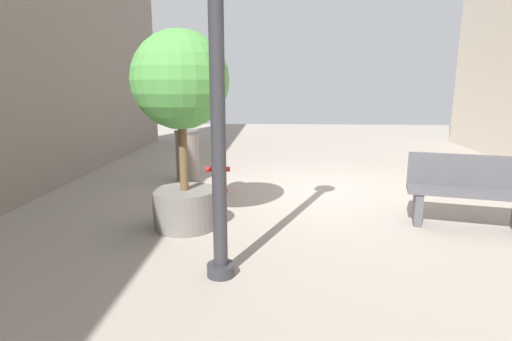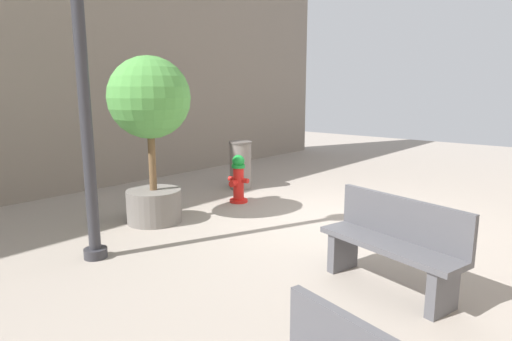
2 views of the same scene
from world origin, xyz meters
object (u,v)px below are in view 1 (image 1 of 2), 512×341
(street_lamp, at_px, (216,6))
(bench_near, at_px, (469,191))
(planter_tree, at_px, (181,102))
(trash_bin, at_px, (188,156))
(fire_hydrant, at_px, (218,168))

(street_lamp, bearing_deg, bench_near, -152.73)
(planter_tree, distance_m, trash_bin, 2.84)
(street_lamp, xyz_separation_m, trash_bin, (1.18, -3.91, -2.04))
(planter_tree, relative_size, trash_bin, 2.56)
(fire_hydrant, bearing_deg, trash_bin, -49.51)
(bench_near, distance_m, street_lamp, 4.04)
(bench_near, bearing_deg, fire_hydrant, -22.73)
(bench_near, bearing_deg, street_lamp, 27.27)
(fire_hydrant, distance_m, planter_tree, 2.11)
(street_lamp, distance_m, trash_bin, 4.57)
(planter_tree, bearing_deg, bench_near, -176.50)
(bench_near, distance_m, trash_bin, 4.86)
(bench_near, height_order, planter_tree, planter_tree)
(bench_near, bearing_deg, planter_tree, 3.50)
(fire_hydrant, height_order, street_lamp, street_lamp)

